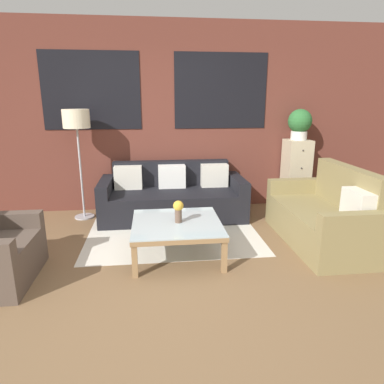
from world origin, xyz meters
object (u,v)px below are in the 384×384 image
Objects in this scene: settee_vintage at (325,218)px; flower_vase at (178,209)px; potted_plant at (300,123)px; drawer_cabinet at (296,174)px; floor_lamp at (77,125)px; coffee_table at (177,226)px; couch_dark at (173,198)px.

settee_vintage reaches higher than flower_vase.
drawer_cabinet is at bearing -90.00° from potted_plant.
potted_plant is at bearing 2.18° from floor_lamp.
couch_dark is at bearing 88.35° from coffee_table.
couch_dark is 2.11m from settee_vintage.
potted_plant is (1.96, 0.22, 1.05)m from couch_dark.
drawer_cabinet is (1.99, 1.54, 0.20)m from coffee_table.
flower_vase is at bearing -90.80° from couch_dark.
potted_plant is 2.64m from flower_vase.
settee_vintage is 3.46× the size of potted_plant.
couch_dark is 2.15× the size of coffee_table.
potted_plant is 1.90× the size of flower_vase.
coffee_table is at bearing -91.65° from couch_dark.
coffee_table is 3.93× the size of flower_vase.
potted_plant is at bearing 90.00° from drawer_cabinet.
couch_dark is at bearing -173.70° from potted_plant.
flower_vase is (-0.02, -1.34, 0.25)m from couch_dark.
coffee_table is at bearing -142.33° from drawer_cabinet.
potted_plant reaches higher than couch_dark.
settee_vintage is (1.75, -1.18, 0.03)m from couch_dark.
floor_lamp is at bearing 131.88° from flower_vase.
couch_dark is 1.33m from coffee_table.
settee_vintage is 1.48× the size of drawer_cabinet.
couch_dark is 1.68m from floor_lamp.
floor_lamp is 3.36m from drawer_cabinet.
settee_vintage is at bearing -98.32° from drawer_cabinet.
flower_vase is at bearing -141.82° from potted_plant.
couch_dark is 4.46× the size of potted_plant.
floor_lamp is 3.36× the size of potted_plant.
floor_lamp is at bearing 157.41° from settee_vintage.
potted_plant is at bearing 81.68° from settee_vintage.
floor_lamp reaches higher than couch_dark.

